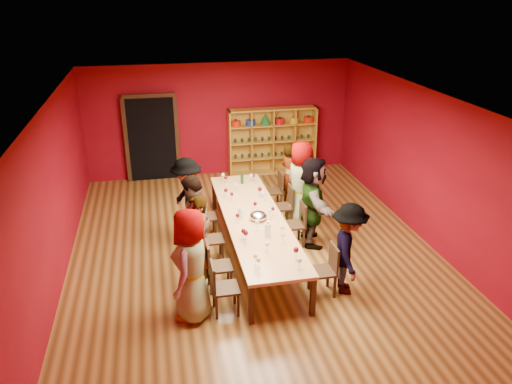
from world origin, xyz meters
TOP-DOWN VIEW (x-y plane):
  - room_shell at (0.00, 0.00)m, footprint 7.10×9.10m
  - tasting_table at (0.00, 0.00)m, footprint 1.10×4.50m
  - doorway at (-1.80, 4.43)m, footprint 1.40×0.17m
  - shelving_unit at (1.40, 4.32)m, footprint 2.40×0.40m
  - chair_person_left_0 at (-0.91, -1.78)m, footprint 0.42×0.42m
  - person_left_0 at (-1.34, -1.78)m, footprint 0.79×1.01m
  - chair_person_left_1 at (-0.91, -1.11)m, footprint 0.42×0.42m
  - person_left_1 at (-1.17, -1.11)m, footprint 0.56×0.70m
  - chair_person_left_2 at (-0.91, -0.13)m, footprint 0.42×0.42m
  - person_left_2 at (-1.18, -0.13)m, footprint 0.53×0.87m
  - chair_person_left_3 at (-0.91, 0.87)m, footprint 0.42×0.42m
  - person_left_3 at (-1.18, 0.87)m, footprint 0.73×1.19m
  - chair_person_right_0 at (0.91, -1.62)m, footprint 0.42×0.42m
  - person_right_0 at (1.26, -1.62)m, footprint 0.69×1.11m
  - chair_person_right_2 at (0.91, 0.14)m, footprint 0.42×0.42m
  - person_right_2 at (1.21, 0.14)m, footprint 0.69×1.74m
  - chair_person_right_3 at (0.91, 1.02)m, footprint 0.42×0.42m
  - person_right_3 at (1.23, 1.02)m, footprint 0.75×1.02m
  - chair_person_right_4 at (0.91, 1.90)m, footprint 0.42×0.42m
  - person_right_4 at (1.23, 1.90)m, footprint 0.59×0.67m
  - wine_glass_0 at (0.30, 1.76)m, footprint 0.08×0.08m
  - wine_glass_1 at (0.28, -1.06)m, footprint 0.07×0.07m
  - wine_glass_2 at (0.34, -1.67)m, footprint 0.09×0.09m
  - wine_glass_3 at (-0.26, 1.78)m, footprint 0.08×0.08m
  - wine_glass_4 at (0.34, -0.79)m, footprint 0.07×0.07m
  - wine_glass_5 at (-0.34, -0.14)m, footprint 0.07×0.07m
  - wine_glass_6 at (0.36, 1.83)m, footprint 0.07×0.07m
  - wine_glass_7 at (-0.35, -0.81)m, footprint 0.08×0.08m
  - wine_glass_8 at (-0.32, -1.68)m, footprint 0.08×0.08m
  - wine_glass_9 at (-0.26, 0.11)m, footprint 0.07×0.07m
  - wine_glass_10 at (-0.12, 1.35)m, footprint 0.07×0.07m
  - wine_glass_11 at (-0.28, 0.88)m, footprint 0.07×0.07m
  - wine_glass_12 at (0.30, -0.07)m, footprint 0.07×0.07m
  - wine_glass_13 at (-0.30, 1.95)m, footprint 0.08×0.08m
  - wine_glass_14 at (-0.33, -0.92)m, footprint 0.09×0.09m
  - wine_glass_15 at (0.37, 0.01)m, footprint 0.07×0.07m
  - wine_glass_16 at (0.09, 0.30)m, footprint 0.07×0.07m
  - wine_glass_17 at (0.32, 0.96)m, footprint 0.09×0.09m
  - wine_glass_18 at (0.31, -1.97)m, footprint 0.08×0.08m
  - wine_glass_19 at (0.35, 0.73)m, footprint 0.08×0.08m
  - wine_glass_20 at (-0.05, -0.54)m, footprint 0.09×0.09m
  - wine_glass_21 at (-0.06, -1.34)m, footprint 0.08×0.08m
  - wine_glass_22 at (-0.37, 1.07)m, footprint 0.08×0.08m
  - wine_glass_23 at (-0.30, -1.80)m, footprint 0.07×0.07m
  - spittoon_bowl at (0.06, -0.13)m, footprint 0.33×0.33m
  - carafe_a at (-0.26, 0.01)m, footprint 0.12×0.12m
  - carafe_b at (0.08, -0.80)m, footprint 0.14×0.14m
  - wine_bottle at (0.09, 1.75)m, footprint 0.09×0.09m

SIDE VIEW (x-z plane):
  - chair_person_left_0 at x=-0.91m, z-range 0.05..0.94m
  - chair_person_left_1 at x=-0.91m, z-range 0.05..0.94m
  - chair_person_left_2 at x=-0.91m, z-range 0.05..0.94m
  - chair_person_left_3 at x=-0.91m, z-range 0.05..0.94m
  - chair_person_right_0 at x=0.91m, z-range 0.05..0.94m
  - chair_person_right_2 at x=0.91m, z-range 0.05..0.94m
  - chair_person_right_3 at x=0.91m, z-range 0.05..0.94m
  - chair_person_right_4 at x=0.91m, z-range 0.05..0.94m
  - tasting_table at x=0.00m, z-range 0.32..1.07m
  - person_right_4 at x=1.23m, z-range 0.00..1.54m
  - person_right_0 at x=1.26m, z-range 0.00..1.61m
  - spittoon_bowl at x=0.06m, z-range 0.74..0.92m
  - carafe_a at x=-0.26m, z-range 0.74..0.97m
  - person_left_2 at x=-1.18m, z-range 0.00..1.71m
  - wine_bottle at x=0.09m, z-range 0.72..1.00m
  - person_left_3 at x=-1.18m, z-range 0.00..1.72m
  - person_left_1 at x=-1.17m, z-range 0.00..1.75m
  - wine_glass_6 at x=0.36m, z-range 0.79..0.96m
  - wine_glass_15 at x=0.37m, z-range 0.79..0.96m
  - wine_glass_12 at x=0.30m, z-range 0.79..0.97m
  - wine_glass_1 at x=0.28m, z-range 0.79..0.97m
  - carafe_b at x=0.08m, z-range 0.74..1.02m
  - wine_glass_5 at x=-0.34m, z-range 0.79..0.97m
  - wine_glass_9 at x=-0.26m, z-range 0.79..0.97m
  - wine_glass_10 at x=-0.12m, z-range 0.79..0.97m
  - wine_glass_4 at x=0.34m, z-range 0.79..0.97m
  - wine_glass_11 at x=-0.28m, z-range 0.79..0.97m
  - wine_glass_16 at x=0.09m, z-range 0.79..0.98m
  - wine_glass_23 at x=-0.30m, z-range 0.79..0.98m
  - wine_glass_21 at x=-0.06m, z-range 0.79..0.98m
  - wine_glass_8 at x=-0.32m, z-range 0.79..0.98m
  - wine_glass_7 at x=-0.35m, z-range 0.79..0.99m
  - wine_glass_19 at x=0.35m, z-range 0.79..0.99m
  - wine_glass_3 at x=-0.26m, z-range 0.80..1.00m
  - wine_glass_13 at x=-0.30m, z-range 0.80..1.00m
  - wine_glass_22 at x=-0.37m, z-range 0.80..1.00m
  - wine_glass_0 at x=0.30m, z-range 0.80..1.00m
  - wine_glass_18 at x=0.31m, z-range 0.80..1.00m
  - wine_glass_17 at x=0.32m, z-range 0.80..1.01m
  - wine_glass_14 at x=-0.33m, z-range 0.80..1.01m
  - wine_glass_20 at x=-0.05m, z-range 0.80..1.02m
  - wine_glass_2 at x=0.34m, z-range 0.80..1.02m
  - person_right_2 at x=1.21m, z-range 0.00..1.82m
  - person_left_0 at x=-1.34m, z-range 0.00..1.83m
  - person_right_3 at x=1.23m, z-range 0.00..1.86m
  - shelving_unit at x=1.40m, z-range 0.08..1.88m
  - doorway at x=-1.80m, z-range -0.03..2.27m
  - room_shell at x=0.00m, z-range -0.02..3.02m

